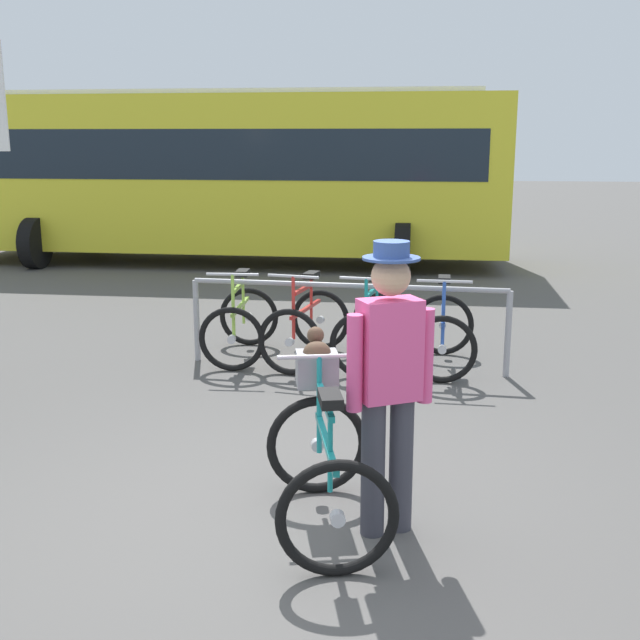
{
  "coord_description": "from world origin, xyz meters",
  "views": [
    {
      "loc": [
        0.84,
        -4.28,
        2.27
      ],
      "look_at": [
        0.18,
        1.19,
        1.0
      ],
      "focal_mm": 44.36,
      "sensor_mm": 36.0,
      "label": 1
    }
  ],
  "objects_px": {
    "racked_bike_red": "(306,327)",
    "racked_bike_teal": "(373,330)",
    "featured_bicycle": "(324,445)",
    "racked_bike_blue": "(443,333)",
    "person_with_featured_bike": "(389,378)",
    "bus_distant": "(229,168)",
    "racked_bike_lime": "(241,324)"
  },
  "relations": [
    {
      "from": "racked_bike_red",
      "to": "person_with_featured_bike",
      "type": "height_order",
      "value": "person_with_featured_bike"
    },
    {
      "from": "racked_bike_red",
      "to": "racked_bike_teal",
      "type": "distance_m",
      "value": 0.7
    },
    {
      "from": "racked_bike_teal",
      "to": "featured_bicycle",
      "type": "height_order",
      "value": "featured_bicycle"
    },
    {
      "from": "racked_bike_blue",
      "to": "featured_bicycle",
      "type": "relative_size",
      "value": 0.89
    },
    {
      "from": "racked_bike_blue",
      "to": "racked_bike_lime",
      "type": "bearing_deg",
      "value": 176.12
    },
    {
      "from": "featured_bicycle",
      "to": "person_with_featured_bike",
      "type": "distance_m",
      "value": 0.61
    },
    {
      "from": "racked_bike_teal",
      "to": "person_with_featured_bike",
      "type": "distance_m",
      "value": 3.58
    },
    {
      "from": "racked_bike_blue",
      "to": "person_with_featured_bike",
      "type": "distance_m",
      "value": 3.55
    },
    {
      "from": "racked_bike_teal",
      "to": "person_with_featured_bike",
      "type": "xyz_separation_m",
      "value": [
        0.27,
        -3.52,
        0.58
      ]
    },
    {
      "from": "racked_bike_lime",
      "to": "racked_bike_blue",
      "type": "relative_size",
      "value": 1.02
    },
    {
      "from": "racked_bike_red",
      "to": "racked_bike_teal",
      "type": "bearing_deg",
      "value": -3.88
    },
    {
      "from": "racked_bike_lime",
      "to": "racked_bike_blue",
      "type": "xyz_separation_m",
      "value": [
        2.1,
        -0.14,
        0.0
      ]
    },
    {
      "from": "featured_bicycle",
      "to": "person_with_featured_bike",
      "type": "height_order",
      "value": "person_with_featured_bike"
    },
    {
      "from": "racked_bike_red",
      "to": "racked_bike_lime",
      "type": "bearing_deg",
      "value": 176.12
    },
    {
      "from": "racked_bike_lime",
      "to": "bus_distant",
      "type": "bearing_deg",
      "value": 103.96
    },
    {
      "from": "racked_bike_red",
      "to": "bus_distant",
      "type": "xyz_separation_m",
      "value": [
        -2.33,
        6.6,
        1.37
      ]
    },
    {
      "from": "racked_bike_red",
      "to": "racked_bike_blue",
      "type": "relative_size",
      "value": 1.09
    },
    {
      "from": "racked_bike_teal",
      "to": "racked_bike_blue",
      "type": "distance_m",
      "value": 0.7
    },
    {
      "from": "racked_bike_teal",
      "to": "person_with_featured_bike",
      "type": "relative_size",
      "value": 0.67
    },
    {
      "from": "racked_bike_lime",
      "to": "racked_bike_teal",
      "type": "bearing_deg",
      "value": -3.88
    },
    {
      "from": "racked_bike_lime",
      "to": "person_with_featured_bike",
      "type": "distance_m",
      "value": 4.02
    },
    {
      "from": "racked_bike_red",
      "to": "bus_distant",
      "type": "relative_size",
      "value": 0.12
    },
    {
      "from": "racked_bike_teal",
      "to": "racked_bike_red",
      "type": "bearing_deg",
      "value": 176.12
    },
    {
      "from": "person_with_featured_bike",
      "to": "featured_bicycle",
      "type": "bearing_deg",
      "value": 166.33
    },
    {
      "from": "racked_bike_lime",
      "to": "person_with_featured_bike",
      "type": "relative_size",
      "value": 0.66
    },
    {
      "from": "racked_bike_lime",
      "to": "featured_bicycle",
      "type": "height_order",
      "value": "featured_bicycle"
    },
    {
      "from": "racked_bike_teal",
      "to": "featured_bicycle",
      "type": "distance_m",
      "value": 3.43
    },
    {
      "from": "person_with_featured_bike",
      "to": "bus_distant",
      "type": "bearing_deg",
      "value": 107.96
    },
    {
      "from": "racked_bike_teal",
      "to": "bus_distant",
      "type": "relative_size",
      "value": 0.12
    },
    {
      "from": "racked_bike_red",
      "to": "featured_bicycle",
      "type": "xyz_separation_m",
      "value": [
        0.59,
        -3.47,
        0.12
      ]
    },
    {
      "from": "racked_bike_blue",
      "to": "person_with_featured_bike",
      "type": "xyz_separation_m",
      "value": [
        -0.43,
        -3.47,
        0.58
      ]
    },
    {
      "from": "featured_bicycle",
      "to": "racked_bike_teal",
      "type": "bearing_deg",
      "value": 88.14
    }
  ]
}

